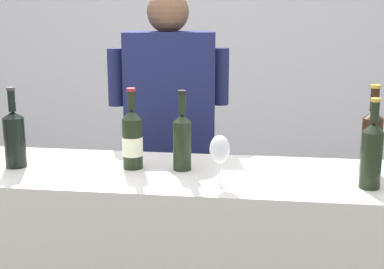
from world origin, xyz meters
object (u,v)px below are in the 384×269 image
object	(u,v)px
wine_bottle_2	(14,137)
wine_bottle_4	(372,153)
wine_bottle_5	(132,139)
wine_bottle_1	(371,140)
person_server	(170,167)
wine_glass	(220,151)
wine_bottle_0	(182,140)

from	to	relation	value
wine_bottle_2	wine_bottle_4	world-z (taller)	same
wine_bottle_5	wine_bottle_4	bearing A→B (deg)	-8.02
wine_bottle_1	person_server	bearing A→B (deg)	146.58
wine_bottle_5	person_server	size ratio (longest dim) A/B	0.19
wine_bottle_4	wine_bottle_5	distance (m)	0.89
wine_bottle_2	wine_glass	xyz separation A→B (m)	(0.82, -0.12, 0.00)
wine_bottle_4	wine_glass	xyz separation A→B (m)	(-0.53, -0.04, -0.00)
wine_bottle_2	person_server	xyz separation A→B (m)	(0.50, 0.65, -0.30)
wine_bottle_2	wine_bottle_5	bearing A→B (deg)	5.66
wine_bottle_0	wine_bottle_2	xyz separation A→B (m)	(-0.66, -0.05, -0.00)
wine_glass	person_server	world-z (taller)	person_server
wine_glass	person_server	bearing A→B (deg)	112.41
wine_glass	wine_bottle_5	bearing A→B (deg)	155.21
wine_bottle_0	wine_bottle_2	size ratio (longest dim) A/B	0.98
wine_glass	wine_bottle_1	bearing A→B (deg)	19.45
wine_bottle_0	wine_bottle_5	bearing A→B (deg)	-179.10
wine_bottle_5	wine_bottle_1	bearing A→B (deg)	1.95
wine_bottle_1	wine_glass	bearing A→B (deg)	-160.55
wine_bottle_0	wine_bottle_1	distance (m)	0.72
wine_bottle_0	person_server	bearing A→B (deg)	104.68
person_server	wine_bottle_0	bearing A→B (deg)	-75.32
wine_glass	wine_bottle_4	bearing A→B (deg)	4.35
wine_bottle_1	person_server	xyz separation A→B (m)	(-0.87, 0.58, -0.31)
wine_bottle_0	person_server	world-z (taller)	person_server
wine_bottle_1	wine_bottle_5	distance (m)	0.91
wine_bottle_0	wine_bottle_4	size ratio (longest dim) A/B	0.98
wine_bottle_0	wine_glass	bearing A→B (deg)	-46.37
wine_bottle_4	wine_bottle_1	bearing A→B (deg)	80.19
wine_bottle_0	wine_bottle_5	distance (m)	0.20
wine_bottle_4	wine_glass	distance (m)	0.53
wine_bottle_1	person_server	distance (m)	1.09
wine_bottle_1	wine_bottle_2	distance (m)	1.38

